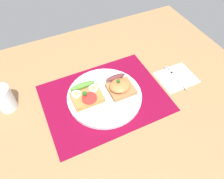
{
  "coord_description": "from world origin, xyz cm",
  "views": [
    {
      "loc": [
        -18.84,
        -46.0,
        63.66
      ],
      "look_at": [
        3.0,
        0.0,
        3.37
      ],
      "focal_mm": 35.1,
      "sensor_mm": 36.0,
      "label": 1
    }
  ],
  "objects_px": {
    "plate": "(105,96)",
    "fork": "(175,76)",
    "napkin": "(176,77)",
    "sandwich_egg_tomato": "(86,95)",
    "drinking_glass": "(4,99)",
    "sandwich_salmon": "(120,86)"
  },
  "relations": [
    {
      "from": "plate",
      "to": "fork",
      "type": "relative_size",
      "value": 1.97
    },
    {
      "from": "plate",
      "to": "sandwich_salmon",
      "type": "bearing_deg",
      "value": -1.49
    },
    {
      "from": "plate",
      "to": "napkin",
      "type": "xyz_separation_m",
      "value": [
        0.3,
        -0.03,
        -0.01
      ]
    },
    {
      "from": "plate",
      "to": "fork",
      "type": "height_order",
      "value": "plate"
    },
    {
      "from": "sandwich_egg_tomato",
      "to": "napkin",
      "type": "height_order",
      "value": "sandwich_egg_tomato"
    },
    {
      "from": "sandwich_egg_tomato",
      "to": "drinking_glass",
      "type": "xyz_separation_m",
      "value": [
        -0.26,
        0.1,
        0.01
      ]
    },
    {
      "from": "plate",
      "to": "drinking_glass",
      "type": "distance_m",
      "value": 0.35
    },
    {
      "from": "drinking_glass",
      "to": "sandwich_egg_tomato",
      "type": "bearing_deg",
      "value": -20.02
    },
    {
      "from": "plate",
      "to": "sandwich_salmon",
      "type": "xyz_separation_m",
      "value": [
        0.06,
        -0.0,
        0.03
      ]
    },
    {
      "from": "plate",
      "to": "fork",
      "type": "distance_m",
      "value": 0.3
    },
    {
      "from": "drinking_glass",
      "to": "sandwich_salmon",
      "type": "bearing_deg",
      "value": -16.18
    },
    {
      "from": "sandwich_egg_tomato",
      "to": "fork",
      "type": "bearing_deg",
      "value": -6.56
    },
    {
      "from": "sandwich_salmon",
      "to": "fork",
      "type": "xyz_separation_m",
      "value": [
        0.23,
        -0.02,
        -0.03
      ]
    },
    {
      "from": "plate",
      "to": "sandwich_egg_tomato",
      "type": "xyz_separation_m",
      "value": [
        -0.06,
        0.01,
        0.02
      ]
    },
    {
      "from": "napkin",
      "to": "fork",
      "type": "xyz_separation_m",
      "value": [
        -0.01,
        0.0,
        0.0
      ]
    },
    {
      "from": "plate",
      "to": "napkin",
      "type": "height_order",
      "value": "plate"
    },
    {
      "from": "napkin",
      "to": "drinking_glass",
      "type": "height_order",
      "value": "drinking_glass"
    },
    {
      "from": "plate",
      "to": "drinking_glass",
      "type": "bearing_deg",
      "value": 161.25
    },
    {
      "from": "plate",
      "to": "fork",
      "type": "bearing_deg",
      "value": -5.09
    },
    {
      "from": "sandwich_salmon",
      "to": "drinking_glass",
      "type": "relative_size",
      "value": 1.03
    },
    {
      "from": "sandwich_salmon",
      "to": "fork",
      "type": "relative_size",
      "value": 0.72
    },
    {
      "from": "fork",
      "to": "drinking_glass",
      "type": "distance_m",
      "value": 0.64
    }
  ]
}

